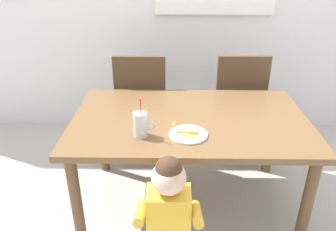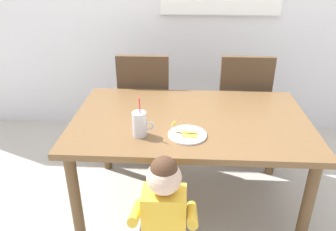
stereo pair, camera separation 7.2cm
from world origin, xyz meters
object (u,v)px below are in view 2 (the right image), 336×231
object	(u,v)px
dining_table	(190,129)
dining_chair_right	(242,100)
toddler_standing	(164,210)
milk_cup	(140,125)
peeled_banana	(186,130)
dining_chair_left	(145,99)
snack_plate	(187,135)

from	to	relation	value
dining_table	dining_chair_right	xyz separation A→B (m)	(0.45, 0.69, -0.08)
dining_chair_right	toddler_standing	world-z (taller)	dining_chair_right
milk_cup	peeled_banana	distance (m)	0.28
dining_chair_left	milk_cup	xyz separation A→B (m)	(0.08, -0.92, 0.23)
milk_cup	snack_plate	xyz separation A→B (m)	(0.28, 0.01, -0.06)
milk_cup	dining_table	bearing A→B (deg)	39.54
toddler_standing	peeled_banana	xyz separation A→B (m)	(0.10, 0.45, 0.21)
dining_chair_left	snack_plate	bearing A→B (deg)	111.71
dining_chair_left	milk_cup	size ratio (longest dim) A/B	3.81
dining_chair_right	toddler_standing	xyz separation A→B (m)	(-0.58, -1.37, -0.02)
dining_chair_right	peeled_banana	bearing A→B (deg)	62.55
dining_table	milk_cup	xyz separation A→B (m)	(-0.30, -0.25, 0.15)
dining_chair_right	milk_cup	xyz separation A→B (m)	(-0.75, -0.94, 0.23)
milk_cup	toddler_standing	bearing A→B (deg)	-68.30
dining_chair_left	snack_plate	size ratio (longest dim) A/B	4.17
dining_table	snack_plate	distance (m)	0.26
toddler_standing	snack_plate	bearing A→B (deg)	75.82
milk_cup	peeled_banana	xyz separation A→B (m)	(0.27, 0.02, -0.04)
dining_table	toddler_standing	world-z (taller)	toddler_standing
toddler_standing	snack_plate	xyz separation A→B (m)	(0.11, 0.44, 0.19)
dining_chair_right	milk_cup	distance (m)	1.23
dining_table	dining_chair_right	distance (m)	0.83
dining_chair_right	dining_chair_left	bearing A→B (deg)	1.41
milk_cup	snack_plate	distance (m)	0.29
dining_table	dining_chair_right	world-z (taller)	dining_chair_right
snack_plate	peeled_banana	world-z (taller)	peeled_banana
dining_chair_right	milk_cup	world-z (taller)	same
dining_chair_right	toddler_standing	bearing A→B (deg)	67.04
snack_plate	milk_cup	bearing A→B (deg)	-178.14
dining_table	peeled_banana	distance (m)	0.26
dining_chair_left	milk_cup	bearing A→B (deg)	95.08
dining_chair_left	toddler_standing	distance (m)	1.37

